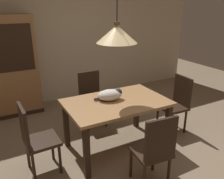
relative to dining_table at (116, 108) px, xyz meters
name	(u,v)px	position (x,y,z in m)	size (l,w,h in m)	color
ground	(133,159)	(0.06, -0.36, -0.65)	(10.00, 10.00, 0.00)	#847056
back_wall	(66,32)	(0.06, 2.29, 0.80)	(6.40, 0.10, 2.90)	beige
dining_table	(116,108)	(0.00, 0.00, 0.00)	(1.40, 0.90, 0.75)	#A87A4C
chair_right_side	(177,102)	(1.13, 0.00, -0.14)	(0.42, 0.42, 0.93)	black
chair_near_front	(154,149)	(-0.01, -0.88, -0.14)	(0.44, 0.44, 0.93)	black
chair_far_back	(92,96)	(0.00, 0.88, -0.14)	(0.41, 0.41, 0.93)	black
chair_left_side	(35,137)	(-1.13, 0.00, -0.14)	(0.41, 0.41, 0.93)	black
cat_sleeping	(110,95)	(-0.05, 0.08, 0.18)	(0.40, 0.28, 0.16)	silver
pendant_lamp	(117,34)	(0.00, 0.00, 1.01)	(0.52, 0.52, 1.30)	beige
hutch_bookcase	(6,69)	(-1.22, 1.96, 0.24)	(1.12, 0.45, 1.85)	olive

